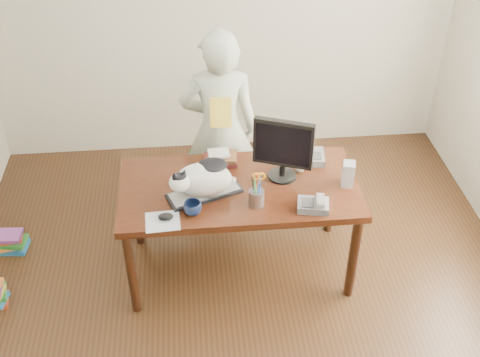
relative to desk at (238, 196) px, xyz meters
name	(u,v)px	position (x,y,z in m)	size (l,w,h in m)	color
room	(250,165)	(0.00, -0.68, 0.75)	(4.50, 4.50, 4.50)	black
desk	(238,196)	(0.00, 0.00, 0.00)	(1.60, 0.80, 0.75)	black
keyboard	(204,193)	(-0.24, -0.15, 0.16)	(0.52, 0.34, 0.03)	black
cat	(202,179)	(-0.25, -0.16, 0.28)	(0.46, 0.35, 0.27)	white
monitor	(283,147)	(0.30, -0.02, 0.40)	(0.39, 0.25, 0.45)	black
pen_cup	(257,196)	(0.09, -0.28, 0.22)	(0.11, 0.10, 0.26)	gray
mousepad	(163,221)	(-0.51, -0.39, 0.15)	(0.22, 0.20, 0.00)	silver
mouse	(166,217)	(-0.49, -0.37, 0.17)	(0.10, 0.07, 0.04)	black
coffee_mug	(193,208)	(-0.32, -0.33, 0.19)	(0.11, 0.11, 0.09)	black
phone	(314,205)	(0.45, -0.36, 0.18)	(0.22, 0.18, 0.09)	slate
speaker	(348,174)	(0.72, -0.13, 0.24)	(0.10, 0.10, 0.18)	#A2A2A4
baseball	(300,168)	(0.43, 0.04, 0.18)	(0.07, 0.07, 0.07)	white
book_stack	(221,158)	(-0.10, 0.20, 0.18)	(0.24, 0.18, 0.09)	#491319
calculator	(314,157)	(0.55, 0.17, 0.17)	(0.16, 0.21, 0.06)	slate
person	(220,130)	(-0.09, 0.55, 0.20)	(0.58, 0.38, 1.60)	white
held_book	(221,113)	(-0.09, 0.38, 0.45)	(0.15, 0.10, 0.21)	yellow
book_pile_b	(10,242)	(-1.72, 0.27, -0.53)	(0.26, 0.20, 0.15)	#1A5B9E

